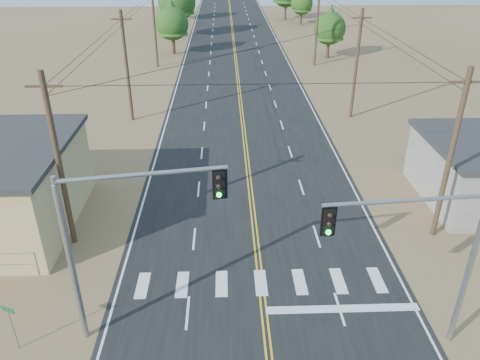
{
  "coord_description": "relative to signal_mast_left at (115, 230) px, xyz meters",
  "views": [
    {
      "loc": [
        -1.71,
        -10.56,
        15.82
      ],
      "look_at": [
        -0.9,
        12.67,
        3.5
      ],
      "focal_mm": 35.0,
      "sensor_mm": 36.0,
      "label": 1
    }
  ],
  "objects": [
    {
      "name": "tree_right_near",
      "position": [
        19.24,
        51.09,
        -0.91
      ],
      "size": [
        4.4,
        4.4,
        7.33
      ],
      "color": "#3F2D1E",
      "rests_on": "ground"
    },
    {
      "name": "utility_pole_left_near",
      "position": [
        -4.36,
        6.96,
        -0.27
      ],
      "size": [
        1.8,
        0.3,
        10.0
      ],
      "color": "#4C3826",
      "rests_on": "ground"
    },
    {
      "name": "signal_mast_left",
      "position": [
        0.0,
        0.0,
        0.0
      ],
      "size": [
        6.52,
        1.26,
        7.97
      ],
      "rotation": [
        0.0,
        0.0,
        0.15
      ],
      "color": "gray",
      "rests_on": "ground"
    },
    {
      "name": "street_sign",
      "position": [
        -4.57,
        -0.88,
        -3.85
      ],
      "size": [
        0.64,
        0.29,
        2.29
      ],
      "rotation": [
        0.0,
        0.0,
        -0.4
      ],
      "color": "gray",
      "rests_on": "ground"
    },
    {
      "name": "tree_left_near",
      "position": [
        -2.86,
        54.35,
        -0.6
      ],
      "size": [
        4.7,
        4.7,
        7.83
      ],
      "color": "#3F2D1E",
      "rests_on": "ground"
    },
    {
      "name": "utility_pole_right_far",
      "position": [
        16.64,
        46.96,
        -0.27
      ],
      "size": [
        1.8,
        0.3,
        10.0
      ],
      "color": "#4C3826",
      "rests_on": "ground"
    },
    {
      "name": "utility_pole_left_mid",
      "position": [
        -4.36,
        26.96,
        -0.27
      ],
      "size": [
        1.8,
        0.3,
        10.0
      ],
      "color": "#4C3826",
      "rests_on": "ground"
    },
    {
      "name": "tree_right_mid",
      "position": [
        19.57,
        78.64,
        -1.12
      ],
      "size": [
        4.19,
        4.19,
        6.98
      ],
      "color": "#3F2D1E",
      "rests_on": "ground"
    },
    {
      "name": "utility_pole_right_mid",
      "position": [
        16.64,
        26.96,
        -0.27
      ],
      "size": [
        1.8,
        0.3,
        10.0
      ],
      "color": "#4C3826",
      "rests_on": "ground"
    },
    {
      "name": "signal_mast_right",
      "position": [
        12.28,
        -1.2,
        -0.3
      ],
      "size": [
        6.45,
        0.9,
        7.49
      ],
      "rotation": [
        0.0,
        0.0,
        0.08
      ],
      "color": "gray",
      "rests_on": "ground"
    },
    {
      "name": "road",
      "position": [
        6.14,
        24.96,
        -5.38
      ],
      "size": [
        15.0,
        200.0,
        0.02
      ],
      "primitive_type": "cube",
      "color": "black",
      "rests_on": "ground"
    },
    {
      "name": "utility_pole_left_far",
      "position": [
        -4.36,
        46.96,
        -0.27
      ],
      "size": [
        1.8,
        0.3,
        10.0
      ],
      "color": "#4C3826",
      "rests_on": "ground"
    },
    {
      "name": "utility_pole_right_near",
      "position": [
        16.64,
        6.96,
        -0.27
      ],
      "size": [
        1.8,
        0.3,
        10.0
      ],
      "color": "#4C3826",
      "rests_on": "ground"
    }
  ]
}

